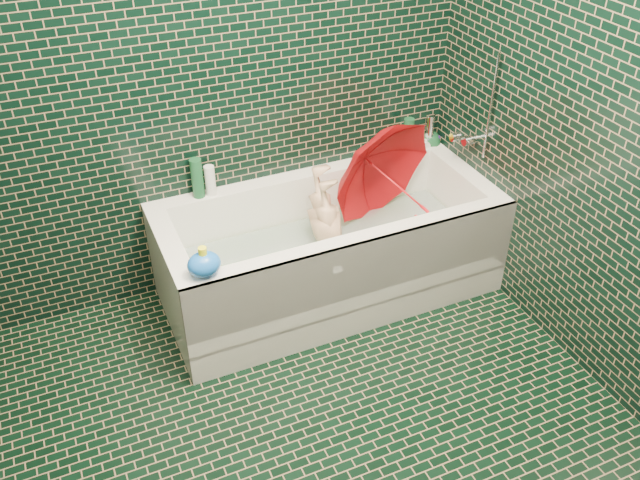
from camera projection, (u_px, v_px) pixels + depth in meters
name	position (u px, v px, depth m)	size (l,w,h in m)	color
floor	(333.00, 466.00, 2.73)	(2.80, 2.80, 0.00)	black
wall_back	(206.00, 53.00, 3.06)	(2.80, 2.80, 0.00)	black
bathtub	(330.00, 260.00, 3.51)	(1.70, 0.75, 0.55)	white
bath_mat	(329.00, 266.00, 3.56)	(1.35, 0.47, 0.01)	green
water	(329.00, 244.00, 3.48)	(1.48, 0.53, 0.00)	silver
faucet	(474.00, 133.00, 3.47)	(0.18, 0.19, 0.55)	silver
child	(331.00, 243.00, 3.47)	(0.29, 0.19, 0.81)	tan
umbrella	(396.00, 184.00, 3.46)	(0.60, 0.60, 0.53)	red
soap_bottle_a	(425.00, 149.00, 3.79)	(0.10, 0.11, 0.27)	white
soap_bottle_b	(434.00, 145.00, 3.84)	(0.09, 0.09, 0.20)	#3B1D6D
soap_bottle_c	(431.00, 147.00, 3.82)	(0.15, 0.15, 0.19)	#154B29
bottle_right_tall	(408.00, 136.00, 3.70)	(0.06, 0.06, 0.20)	#154B29
bottle_right_pump	(429.00, 130.00, 3.80)	(0.05, 0.05, 0.18)	silver
bottle_left_tall	(197.00, 178.00, 3.33)	(0.06, 0.06, 0.21)	#154B29
bottle_left_short	(210.00, 181.00, 3.35)	(0.05, 0.05, 0.16)	white
rubber_duck	(398.00, 146.00, 3.74)	(0.12, 0.10, 0.10)	#FFFB1A
bath_toy	(204.00, 264.00, 2.82)	(0.18, 0.16, 0.14)	blue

